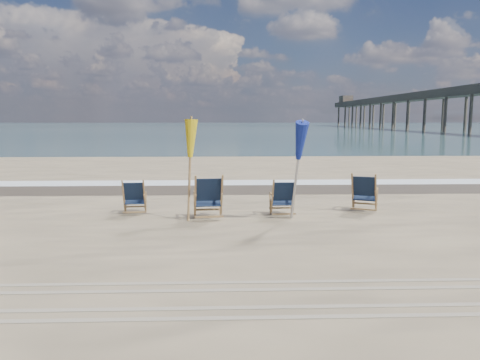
{
  "coord_description": "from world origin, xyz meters",
  "views": [
    {
      "loc": [
        -0.39,
        -8.61,
        2.33
      ],
      "look_at": [
        0.0,
        2.2,
        0.9
      ],
      "focal_mm": 35.0,
      "sensor_mm": 36.0,
      "label": 1
    }
  ],
  "objects_px": {
    "beach_chair_2": "(294,198)",
    "beach_chair_3": "(376,193)",
    "umbrella_yellow": "(189,144)",
    "fishing_pier": "(439,105)",
    "umbrella_blue": "(297,140)",
    "beach_chair_0": "(144,197)",
    "beach_chair_1": "(222,197)"
  },
  "relations": [
    {
      "from": "beach_chair_2",
      "to": "beach_chair_3",
      "type": "distance_m",
      "value": 2.1
    },
    {
      "from": "umbrella_yellow",
      "to": "fishing_pier",
      "type": "xyz_separation_m",
      "value": [
        39.15,
        72.04,
        2.89
      ]
    },
    {
      "from": "beach_chair_3",
      "to": "fishing_pier",
      "type": "relative_size",
      "value": 0.01
    },
    {
      "from": "umbrella_yellow",
      "to": "umbrella_blue",
      "type": "distance_m",
      "value": 2.41
    },
    {
      "from": "beach_chair_0",
      "to": "umbrella_blue",
      "type": "relative_size",
      "value": 0.37
    },
    {
      "from": "beach_chair_0",
      "to": "beach_chair_1",
      "type": "bearing_deg",
      "value": 156.21
    },
    {
      "from": "umbrella_yellow",
      "to": "beach_chair_0",
      "type": "bearing_deg",
      "value": 149.32
    },
    {
      "from": "beach_chair_0",
      "to": "umbrella_blue",
      "type": "bearing_deg",
      "value": 161.15
    },
    {
      "from": "beach_chair_3",
      "to": "umbrella_yellow",
      "type": "bearing_deg",
      "value": 31.25
    },
    {
      "from": "beach_chair_3",
      "to": "umbrella_yellow",
      "type": "distance_m",
      "value": 4.73
    },
    {
      "from": "beach_chair_3",
      "to": "fishing_pier",
      "type": "distance_m",
      "value": 79.46
    },
    {
      "from": "beach_chair_2",
      "to": "umbrella_yellow",
      "type": "relative_size",
      "value": 0.41
    },
    {
      "from": "beach_chair_2",
      "to": "fishing_pier",
      "type": "xyz_separation_m",
      "value": [
        36.71,
        71.73,
        4.19
      ]
    },
    {
      "from": "beach_chair_3",
      "to": "umbrella_yellow",
      "type": "xyz_separation_m",
      "value": [
        -4.51,
        -0.65,
        1.26
      ]
    },
    {
      "from": "beach_chair_1",
      "to": "umbrella_yellow",
      "type": "height_order",
      "value": "umbrella_yellow"
    },
    {
      "from": "beach_chair_1",
      "to": "beach_chair_3",
      "type": "distance_m",
      "value": 3.84
    },
    {
      "from": "fishing_pier",
      "to": "beach_chair_0",
      "type": "bearing_deg",
      "value": -119.46
    },
    {
      "from": "beach_chair_0",
      "to": "umbrella_yellow",
      "type": "relative_size",
      "value": 0.39
    },
    {
      "from": "umbrella_blue",
      "to": "fishing_pier",
      "type": "xyz_separation_m",
      "value": [
        36.76,
        72.28,
        2.81
      ]
    },
    {
      "from": "umbrella_blue",
      "to": "beach_chair_3",
      "type": "bearing_deg",
      "value": 22.76
    },
    {
      "from": "fishing_pier",
      "to": "beach_chair_3",
      "type": "bearing_deg",
      "value": -115.89
    },
    {
      "from": "beach_chair_2",
      "to": "beach_chair_3",
      "type": "xyz_separation_m",
      "value": [
        2.07,
        0.34,
        0.04
      ]
    },
    {
      "from": "beach_chair_1",
      "to": "fishing_pier",
      "type": "distance_m",
      "value": 81.74
    },
    {
      "from": "umbrella_yellow",
      "to": "umbrella_blue",
      "type": "relative_size",
      "value": 0.96
    },
    {
      "from": "beach_chair_2",
      "to": "beach_chair_1",
      "type": "bearing_deg",
      "value": 7.5
    },
    {
      "from": "beach_chair_1",
      "to": "fishing_pier",
      "type": "bearing_deg",
      "value": -124.13
    },
    {
      "from": "beach_chair_0",
      "to": "beach_chair_1",
      "type": "distance_m",
      "value": 2.0
    },
    {
      "from": "beach_chair_1",
      "to": "umbrella_yellow",
      "type": "xyz_separation_m",
      "value": [
        -0.73,
        -0.02,
        1.22
      ]
    },
    {
      "from": "beach_chair_1",
      "to": "umbrella_blue",
      "type": "xyz_separation_m",
      "value": [
        1.67,
        -0.25,
        1.3
      ]
    },
    {
      "from": "beach_chair_2",
      "to": "fishing_pier",
      "type": "relative_size",
      "value": 0.01
    },
    {
      "from": "beach_chair_3",
      "to": "beach_chair_0",
      "type": "bearing_deg",
      "value": 22.71
    },
    {
      "from": "beach_chair_1",
      "to": "beach_chair_3",
      "type": "bearing_deg",
      "value": -176.55
    }
  ]
}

